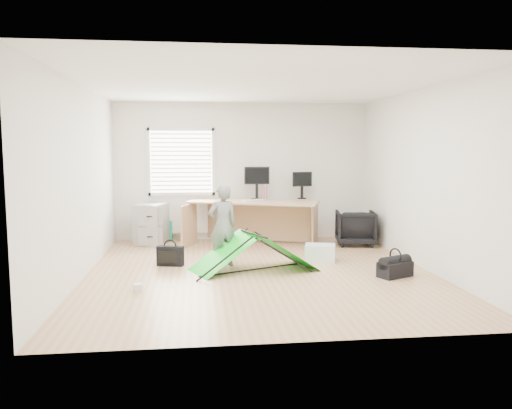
{
  "coord_description": "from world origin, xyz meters",
  "views": [
    {
      "loc": [
        -0.88,
        -7.16,
        1.8
      ],
      "look_at": [
        0.0,
        0.4,
        0.95
      ],
      "focal_mm": 35.0,
      "sensor_mm": 36.0,
      "label": 1
    }
  ],
  "objects": [
    {
      "name": "laptop_bag",
      "position": [
        -1.32,
        0.51,
        0.15
      ],
      "size": [
        0.43,
        0.23,
        0.31
      ],
      "primitive_type": "cube",
      "rotation": [
        0.0,
        0.0,
        -0.26
      ],
      "color": "black",
      "rests_on": "ground"
    },
    {
      "name": "ground",
      "position": [
        0.0,
        0.0,
        0.0
      ],
      "size": [
        5.5,
        5.5,
        0.0
      ],
      "primitive_type": "plane",
      "color": "tan",
      "rests_on": "ground"
    },
    {
      "name": "keyboard",
      "position": [
        0.15,
        2.18,
        0.83
      ],
      "size": [
        0.46,
        0.32,
        0.02
      ],
      "primitive_type": "cube",
      "rotation": [
        0.0,
        0.0,
        0.43
      ],
      "color": "beige",
      "rests_on": "desk"
    },
    {
      "name": "storage_crate",
      "position": [
        1.06,
        0.58,
        0.13
      ],
      "size": [
        0.55,
        0.45,
        0.27
      ],
      "primitive_type": "cube",
      "rotation": [
        0.0,
        0.0,
        -0.27
      ],
      "color": "silver",
      "rests_on": "ground"
    },
    {
      "name": "desk",
      "position": [
        0.14,
        2.08,
        0.41
      ],
      "size": [
        2.54,
        1.56,
        0.82
      ],
      "primitive_type": "cube",
      "rotation": [
        0.0,
        0.0,
        -0.36
      ],
      "color": "tan",
      "rests_on": "ground"
    },
    {
      "name": "duffel_bag",
      "position": [
        1.87,
        -0.54,
        0.11
      ],
      "size": [
        0.55,
        0.43,
        0.21
      ],
      "primitive_type": "cube",
      "rotation": [
        0.0,
        0.0,
        0.43
      ],
      "color": "black",
      "rests_on": "ground"
    },
    {
      "name": "person",
      "position": [
        -0.52,
        0.42,
        0.63
      ],
      "size": [
        0.53,
        0.43,
        1.26
      ],
      "primitive_type": "imported",
      "rotation": [
        0.0,
        0.0,
        3.45
      ],
      "color": "slate",
      "rests_on": "ground"
    },
    {
      "name": "thermos",
      "position": [
        0.42,
        2.43,
        0.96
      ],
      "size": [
        0.1,
        0.1,
        0.26
      ],
      "primitive_type": "cylinder",
      "rotation": [
        0.0,
        0.0,
        0.38
      ],
      "color": "#AA5F7E",
      "rests_on": "desk"
    },
    {
      "name": "white_box",
      "position": [
        -1.66,
        -0.87,
        0.05
      ],
      "size": [
        0.13,
        0.13,
        0.1
      ],
      "primitive_type": "cube",
      "rotation": [
        0.0,
        0.0,
        0.38
      ],
      "color": "silver",
      "rests_on": "ground"
    },
    {
      "name": "tote_bag",
      "position": [
        -1.57,
        2.62,
        0.2
      ],
      "size": [
        0.35,
        0.16,
        0.41
      ],
      "primitive_type": "cube",
      "rotation": [
        0.0,
        0.0,
        -0.02
      ],
      "color": "#1D8C6F",
      "rests_on": "ground"
    },
    {
      "name": "filing_cabinet",
      "position": [
        -1.76,
        2.37,
        0.39
      ],
      "size": [
        0.67,
        0.78,
        0.77
      ],
      "primitive_type": "cube",
      "rotation": [
        0.0,
        0.0,
        -0.3
      ],
      "color": "gray",
      "rests_on": "ground"
    },
    {
      "name": "monitor_left",
      "position": [
        0.25,
        2.41,
        1.06
      ],
      "size": [
        0.49,
        0.13,
        0.47
      ],
      "primitive_type": "cube",
      "rotation": [
        0.0,
        0.0,
        0.06
      ],
      "color": "black",
      "rests_on": "desk"
    },
    {
      "name": "back_wall",
      "position": [
        0.0,
        2.75,
        1.35
      ],
      "size": [
        5.0,
        0.02,
        2.7
      ],
      "primitive_type": "cube",
      "color": "silver",
      "rests_on": "ground"
    },
    {
      "name": "kite",
      "position": [
        -0.07,
        0.06,
        0.27
      ],
      "size": [
        1.93,
        1.39,
        0.55
      ],
      "primitive_type": null,
      "rotation": [
        0.0,
        0.0,
        0.39
      ],
      "color": "#12C51F",
      "rests_on": "ground"
    },
    {
      "name": "monitor_right",
      "position": [
        1.14,
        2.42,
        1.02
      ],
      "size": [
        0.41,
        0.19,
        0.39
      ],
      "primitive_type": "cube",
      "rotation": [
        0.0,
        0.0,
        0.27
      ],
      "color": "black",
      "rests_on": "desk"
    },
    {
      "name": "window",
      "position": [
        -1.2,
        2.71,
        1.55
      ],
      "size": [
        1.2,
        0.06,
        1.2
      ],
      "primitive_type": "cube",
      "color": "silver",
      "rests_on": "back_wall"
    },
    {
      "name": "radiator",
      "position": [
        -1.2,
        2.67,
        0.45
      ],
      "size": [
        1.0,
        0.12,
        0.6
      ],
      "primitive_type": "cube",
      "color": "silver",
      "rests_on": "back_wall"
    },
    {
      "name": "office_chair",
      "position": [
        2.05,
        1.82,
        0.33
      ],
      "size": [
        0.82,
        0.83,
        0.65
      ],
      "primitive_type": "imported",
      "rotation": [
        0.0,
        0.0,
        2.96
      ],
      "color": "black",
      "rests_on": "ground"
    }
  ]
}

